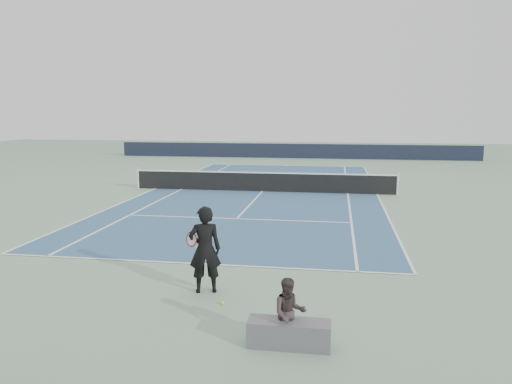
# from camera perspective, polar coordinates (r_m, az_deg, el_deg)

# --- Properties ---
(ground) EXTENTS (80.00, 80.00, 0.00)m
(ground) POSITION_cam_1_polar(r_m,az_deg,el_deg) (24.40, 0.74, 0.05)
(ground) COLOR gray
(court_surface) EXTENTS (10.97, 23.77, 0.01)m
(court_surface) POSITION_cam_1_polar(r_m,az_deg,el_deg) (24.40, 0.74, 0.07)
(court_surface) COLOR #325778
(court_surface) RESTS_ON ground
(tennis_net) EXTENTS (12.90, 0.10, 1.07)m
(tennis_net) POSITION_cam_1_polar(r_m,az_deg,el_deg) (24.33, 0.74, 1.23)
(tennis_net) COLOR silver
(tennis_net) RESTS_ON ground
(windscreen_far) EXTENTS (30.00, 0.25, 1.20)m
(windscreen_far) POSITION_cam_1_polar(r_m,az_deg,el_deg) (41.99, 4.34, 4.70)
(windscreen_far) COLOR black
(windscreen_far) RESTS_ON ground
(tennis_player) EXTENTS (0.87, 0.70, 1.90)m
(tennis_player) POSITION_cam_1_polar(r_m,az_deg,el_deg) (10.83, -5.86, -6.55)
(tennis_player) COLOR black
(tennis_player) RESTS_ON ground
(tennis_ball) EXTENTS (0.07, 0.07, 0.07)m
(tennis_ball) POSITION_cam_1_polar(r_m,az_deg,el_deg) (10.40, -3.88, -12.52)
(tennis_ball) COLOR yellow
(tennis_ball) RESTS_ON ground
(spectator_bench) EXTENTS (1.45, 0.78, 1.18)m
(spectator_bench) POSITION_cam_1_polar(r_m,az_deg,el_deg) (8.57, 3.81, -14.68)
(spectator_bench) COLOR #5A5A5F
(spectator_bench) RESTS_ON ground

